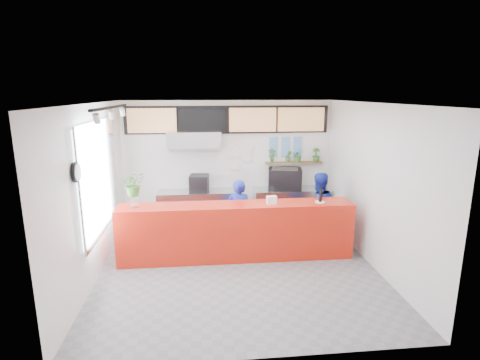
% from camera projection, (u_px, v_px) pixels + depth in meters
% --- Properties ---
extents(floor, '(5.00, 5.00, 0.00)m').
position_uv_depth(floor, '(239.00, 267.00, 7.00)').
color(floor, slate).
rests_on(floor, ground).
extents(ceiling, '(5.00, 5.00, 0.00)m').
position_uv_depth(ceiling, '(238.00, 103.00, 6.31)').
color(ceiling, silver).
extents(wall_back, '(5.00, 0.00, 5.00)m').
position_uv_depth(wall_back, '(228.00, 163.00, 9.07)').
color(wall_back, white).
rests_on(wall_back, ground).
extents(wall_left, '(0.00, 5.00, 5.00)m').
position_uv_depth(wall_left, '(93.00, 193.00, 6.40)').
color(wall_left, white).
rests_on(wall_left, ground).
extents(wall_right, '(0.00, 5.00, 5.00)m').
position_uv_depth(wall_right, '(373.00, 186.00, 6.90)').
color(wall_right, white).
rests_on(wall_right, ground).
extents(service_counter, '(4.50, 0.60, 1.10)m').
position_uv_depth(service_counter, '(236.00, 231.00, 7.26)').
color(service_counter, red).
rests_on(service_counter, ground).
extents(cream_band, '(5.00, 0.02, 0.80)m').
position_uv_depth(cream_band, '(228.00, 117.00, 8.81)').
color(cream_band, beige).
rests_on(cream_band, wall_back).
extents(prep_bench, '(1.80, 0.60, 0.90)m').
position_uv_depth(prep_bench, '(196.00, 209.00, 8.95)').
color(prep_bench, '#B2B5BA').
rests_on(prep_bench, ground).
extents(panini_oven, '(0.48, 0.48, 0.38)m').
position_uv_depth(panini_oven, '(199.00, 183.00, 8.81)').
color(panini_oven, black).
rests_on(panini_oven, prep_bench).
extents(extraction_hood, '(1.20, 0.70, 0.35)m').
position_uv_depth(extraction_hood, '(194.00, 139.00, 8.51)').
color(extraction_hood, '#B2B5BA').
rests_on(extraction_hood, ceiling).
extents(hood_lip, '(1.20, 0.69, 0.31)m').
position_uv_depth(hood_lip, '(194.00, 147.00, 8.55)').
color(hood_lip, '#B2B5BA').
rests_on(hood_lip, ceiling).
extents(right_bench, '(1.80, 0.60, 0.90)m').
position_uv_depth(right_bench, '(290.00, 206.00, 9.17)').
color(right_bench, '#B2B5BA').
rests_on(right_bench, ground).
extents(espresso_machine, '(0.86, 0.68, 0.50)m').
position_uv_depth(espresso_machine, '(285.00, 179.00, 9.00)').
color(espresso_machine, black).
rests_on(espresso_machine, right_bench).
extents(espresso_tray, '(0.71, 0.59, 0.06)m').
position_uv_depth(espresso_tray, '(285.00, 169.00, 8.95)').
color(espresso_tray, silver).
rests_on(espresso_tray, espresso_machine).
extents(herb_shelf, '(1.40, 0.18, 0.04)m').
position_uv_depth(herb_shelf, '(294.00, 163.00, 9.14)').
color(herb_shelf, brown).
rests_on(herb_shelf, wall_back).
extents(menu_board_far_left, '(1.10, 0.10, 0.55)m').
position_uv_depth(menu_board_far_left, '(152.00, 121.00, 8.54)').
color(menu_board_far_left, tan).
rests_on(menu_board_far_left, wall_back).
extents(menu_board_mid_left, '(1.10, 0.10, 0.55)m').
position_uv_depth(menu_board_mid_left, '(203.00, 120.00, 8.66)').
color(menu_board_mid_left, black).
rests_on(menu_board_mid_left, wall_back).
extents(menu_board_mid_right, '(1.10, 0.10, 0.55)m').
position_uv_depth(menu_board_mid_right, '(253.00, 120.00, 8.78)').
color(menu_board_mid_right, tan).
rests_on(menu_board_mid_right, wall_back).
extents(menu_board_far_right, '(1.10, 0.10, 0.55)m').
position_uv_depth(menu_board_far_right, '(301.00, 119.00, 8.89)').
color(menu_board_far_right, tan).
rests_on(menu_board_far_right, wall_back).
extents(soffit, '(4.80, 0.04, 0.65)m').
position_uv_depth(soffit, '(228.00, 120.00, 8.80)').
color(soffit, black).
rests_on(soffit, wall_back).
extents(window_pane, '(0.04, 2.20, 1.90)m').
position_uv_depth(window_pane, '(99.00, 178.00, 6.65)').
color(window_pane, silver).
rests_on(window_pane, wall_left).
extents(window_frame, '(0.03, 2.30, 2.00)m').
position_uv_depth(window_frame, '(100.00, 178.00, 6.65)').
color(window_frame, '#B2B5BA').
rests_on(window_frame, wall_left).
extents(wall_clock_rim, '(0.05, 0.30, 0.30)m').
position_uv_depth(wall_clock_rim, '(76.00, 172.00, 5.41)').
color(wall_clock_rim, black).
rests_on(wall_clock_rim, wall_left).
extents(wall_clock_face, '(0.02, 0.26, 0.26)m').
position_uv_depth(wall_clock_face, '(78.00, 172.00, 5.41)').
color(wall_clock_face, white).
rests_on(wall_clock_face, wall_left).
extents(track_rail, '(0.05, 2.40, 0.04)m').
position_uv_depth(track_rail, '(111.00, 107.00, 6.12)').
color(track_rail, black).
rests_on(track_rail, ceiling).
extents(dec_plate_a, '(0.24, 0.03, 0.24)m').
position_uv_depth(dec_plate_a, '(235.00, 153.00, 9.00)').
color(dec_plate_a, silver).
rests_on(dec_plate_a, wall_back).
extents(dec_plate_b, '(0.24, 0.03, 0.24)m').
position_uv_depth(dec_plate_b, '(247.00, 157.00, 9.06)').
color(dec_plate_b, silver).
rests_on(dec_plate_b, wall_back).
extents(dec_plate_c, '(0.24, 0.03, 0.24)m').
position_uv_depth(dec_plate_c, '(235.00, 165.00, 9.07)').
color(dec_plate_c, silver).
rests_on(dec_plate_c, wall_back).
extents(dec_plate_d, '(0.24, 0.03, 0.24)m').
position_uv_depth(dec_plate_d, '(249.00, 147.00, 9.00)').
color(dec_plate_d, silver).
rests_on(dec_plate_d, wall_back).
extents(photo_frame_a, '(0.20, 0.02, 0.25)m').
position_uv_depth(photo_frame_a, '(274.00, 142.00, 9.05)').
color(photo_frame_a, '#598CBF').
rests_on(photo_frame_a, wall_back).
extents(photo_frame_b, '(0.20, 0.02, 0.25)m').
position_uv_depth(photo_frame_b, '(286.00, 142.00, 9.08)').
color(photo_frame_b, '#598CBF').
rests_on(photo_frame_b, wall_back).
extents(photo_frame_c, '(0.20, 0.02, 0.25)m').
position_uv_depth(photo_frame_c, '(298.00, 142.00, 9.11)').
color(photo_frame_c, '#598CBF').
rests_on(photo_frame_c, wall_back).
extents(photo_frame_d, '(0.20, 0.02, 0.25)m').
position_uv_depth(photo_frame_d, '(273.00, 152.00, 9.11)').
color(photo_frame_d, '#598CBF').
rests_on(photo_frame_d, wall_back).
extents(photo_frame_e, '(0.20, 0.02, 0.25)m').
position_uv_depth(photo_frame_e, '(285.00, 152.00, 9.14)').
color(photo_frame_e, '#598CBF').
rests_on(photo_frame_e, wall_back).
extents(photo_frame_f, '(0.20, 0.02, 0.25)m').
position_uv_depth(photo_frame_f, '(297.00, 152.00, 9.17)').
color(photo_frame_f, '#598CBF').
rests_on(photo_frame_f, wall_back).
extents(staff_center, '(0.59, 0.45, 1.47)m').
position_uv_depth(staff_center, '(239.00, 214.00, 7.70)').
color(staff_center, navy).
rests_on(staff_center, ground).
extents(staff_right, '(0.87, 0.74, 1.56)m').
position_uv_depth(staff_right, '(318.00, 209.00, 7.91)').
color(staff_right, navy).
rests_on(staff_right, ground).
extents(herb_a, '(0.19, 0.14, 0.34)m').
position_uv_depth(herb_a, '(272.00, 155.00, 9.04)').
color(herb_a, '#356C25').
rests_on(herb_a, herb_shelf).
extents(herb_b, '(0.17, 0.14, 0.28)m').
position_uv_depth(herb_b, '(289.00, 156.00, 9.09)').
color(herb_b, '#356C25').
rests_on(herb_b, herb_shelf).
extents(herb_c, '(0.32, 0.29, 0.31)m').
position_uv_depth(herb_c, '(298.00, 156.00, 9.11)').
color(herb_c, '#356C25').
rests_on(herb_c, herb_shelf).
extents(herb_d, '(0.23, 0.22, 0.33)m').
position_uv_depth(herb_d, '(316.00, 155.00, 9.15)').
color(herb_d, '#356C25').
rests_on(herb_d, herb_shelf).
extents(glass_vase, '(0.17, 0.17, 0.21)m').
position_uv_depth(glass_vase, '(135.00, 202.00, 6.91)').
color(glass_vase, white).
rests_on(glass_vase, service_counter).
extents(basil_vase, '(0.50, 0.47, 0.44)m').
position_uv_depth(basil_vase, '(134.00, 184.00, 6.84)').
color(basil_vase, '#356C25').
rests_on(basil_vase, glass_vase).
extents(napkin_holder, '(0.20, 0.14, 0.16)m').
position_uv_depth(napkin_holder, '(272.00, 200.00, 7.11)').
color(napkin_holder, white).
rests_on(napkin_holder, service_counter).
extents(white_plate, '(0.23, 0.23, 0.01)m').
position_uv_depth(white_plate, '(320.00, 202.00, 7.24)').
color(white_plate, white).
rests_on(white_plate, service_counter).
extents(pepper_mill, '(0.08, 0.08, 0.25)m').
position_uv_depth(pepper_mill, '(320.00, 195.00, 7.21)').
color(pepper_mill, black).
rests_on(pepper_mill, white_plate).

